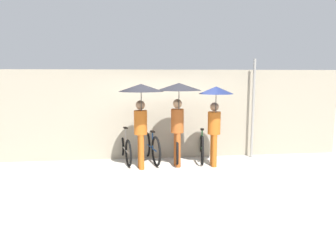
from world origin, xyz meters
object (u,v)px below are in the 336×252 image
parked_bicycle_0 (125,148)px  pedestrian_trailing (215,107)px  pedestrian_leading (141,101)px  pedestrian_center (178,100)px  parked_bicycle_3 (202,145)px  parked_bicycle_2 (177,147)px  parked_bicycle_1 (151,147)px

parked_bicycle_0 → pedestrian_trailing: 2.65m
pedestrian_leading → pedestrian_center: 0.92m
pedestrian_center → parked_bicycle_3: bearing=-141.8°
parked_bicycle_3 → pedestrian_trailing: 1.40m
parked_bicycle_0 → pedestrian_leading: size_ratio=0.83×
pedestrian_center → parked_bicycle_2: bearing=-101.5°
parked_bicycle_0 → parked_bicycle_2: size_ratio=0.98×
parked_bicycle_2 → parked_bicycle_3: 0.70m
parked_bicycle_0 → pedestrian_leading: 1.60m
parked_bicycle_1 → parked_bicycle_3: bearing=-98.1°
parked_bicycle_1 → pedestrian_center: size_ratio=0.84×
parked_bicycle_0 → parked_bicycle_3: parked_bicycle_3 is taller
parked_bicycle_0 → pedestrian_leading: bearing=-163.9°
parked_bicycle_0 → parked_bicycle_1: (0.70, -0.05, 0.03)m
parked_bicycle_3 → pedestrian_trailing: size_ratio=0.90×
pedestrian_center → parked_bicycle_0: bearing=-34.5°
parked_bicycle_0 → pedestrian_leading: pedestrian_leading is taller
parked_bicycle_0 → parked_bicycle_2: bearing=-102.9°
parked_bicycle_2 → pedestrian_leading: size_ratio=0.84×
parked_bicycle_1 → parked_bicycle_2: bearing=-100.6°
parked_bicycle_0 → parked_bicycle_3: 2.11m
parked_bicycle_3 → pedestrian_center: pedestrian_center is taller
pedestrian_center → parked_bicycle_1: bearing=-52.8°
parked_bicycle_0 → parked_bicycle_3: (2.11, 0.02, 0.02)m
parked_bicycle_0 → pedestrian_center: 2.02m
pedestrian_center → pedestrian_trailing: pedestrian_center is taller
parked_bicycle_1 → pedestrian_trailing: pedestrian_trailing is taller
pedestrian_leading → pedestrian_trailing: size_ratio=1.03×
parked_bicycle_1 → pedestrian_leading: 1.52m
parked_bicycle_2 → pedestrian_center: pedestrian_center is taller
pedestrian_center → pedestrian_leading: bearing=0.2°
pedestrian_center → pedestrian_trailing: 0.93m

